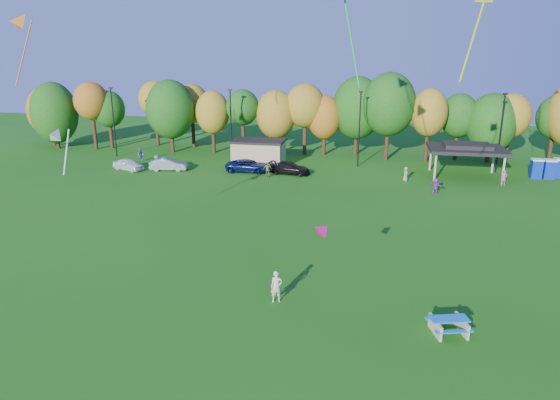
% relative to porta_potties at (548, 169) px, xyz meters
% --- Properties ---
extents(ground, '(160.00, 160.00, 0.00)m').
position_rel_porta_potties_xyz_m(ground, '(-23.01, -37.99, -1.10)').
color(ground, '#19600F').
rests_on(ground, ground).
extents(tree_line, '(93.57, 10.55, 11.15)m').
position_rel_porta_potties_xyz_m(tree_line, '(-24.04, 7.53, 4.82)').
color(tree_line, black).
rests_on(tree_line, ground).
extents(lamp_posts, '(64.50, 0.25, 9.09)m').
position_rel_porta_potties_xyz_m(lamp_posts, '(-21.01, 2.01, 3.80)').
color(lamp_posts, black).
rests_on(lamp_posts, ground).
extents(utility_building, '(6.30, 4.30, 3.25)m').
position_rel_porta_potties_xyz_m(utility_building, '(-33.01, 0.01, 0.54)').
color(utility_building, tan).
rests_on(utility_building, ground).
extents(pavilion, '(8.20, 6.20, 3.77)m').
position_rel_porta_potties_xyz_m(pavilion, '(-9.01, -0.99, 2.13)').
color(pavilion, tan).
rests_on(pavilion, ground).
extents(porta_potties, '(3.75, 1.87, 2.18)m').
position_rel_porta_potties_xyz_m(porta_potties, '(0.00, 0.00, 0.00)').
color(porta_potties, '#0B2895').
rests_on(porta_potties, ground).
extents(picnic_table, '(2.29, 2.06, 0.83)m').
position_rel_porta_potties_xyz_m(picnic_table, '(-15.12, -35.12, -0.61)').
color(picnic_table, tan).
rests_on(picnic_table, ground).
extents(kite_flyer, '(0.78, 0.63, 1.85)m').
position_rel_porta_potties_xyz_m(kite_flyer, '(-24.31, -33.47, -0.17)').
color(kite_flyer, beige).
rests_on(kite_flyer, ground).
extents(car_a, '(4.33, 2.89, 1.37)m').
position_rel_porta_potties_xyz_m(car_a, '(-47.75, -5.04, -0.41)').
color(car_a, white).
rests_on(car_a, ground).
extents(car_b, '(4.59, 2.24, 1.45)m').
position_rel_porta_potties_xyz_m(car_b, '(-43.00, -4.25, -0.37)').
color(car_b, gray).
rests_on(car_b, ground).
extents(car_c, '(5.23, 2.48, 1.44)m').
position_rel_porta_potties_xyz_m(car_c, '(-33.53, -3.28, -0.38)').
color(car_c, '#0B1545').
rests_on(car_c, ground).
extents(car_d, '(4.97, 2.50, 1.39)m').
position_rel_porta_potties_xyz_m(car_d, '(-28.60, -3.45, -0.40)').
color(car_d, black).
rests_on(car_d, ground).
extents(far_person_0, '(1.04, 0.93, 1.74)m').
position_rel_porta_potties_xyz_m(far_person_0, '(-48.38, -0.41, -0.23)').
color(far_person_0, '#425592').
rests_on(far_person_0, ground).
extents(far_person_1, '(1.32, 1.28, 1.81)m').
position_rel_porta_potties_xyz_m(far_person_1, '(-44.38, -4.44, -0.19)').
color(far_person_1, teal).
rests_on(far_person_1, ground).
extents(far_person_2, '(0.68, 0.86, 1.55)m').
position_rel_porta_potties_xyz_m(far_person_2, '(-15.62, -4.11, -0.32)').
color(far_person_2, tan).
rests_on(far_person_2, ground).
extents(far_person_3, '(1.12, 0.75, 1.77)m').
position_rel_porta_potties_xyz_m(far_person_3, '(-30.77, -5.38, -0.21)').
color(far_person_3, olive).
rests_on(far_person_3, ground).
extents(far_person_4, '(1.50, 1.26, 1.61)m').
position_rel_porta_potties_xyz_m(far_person_4, '(-12.98, -8.89, -0.29)').
color(far_person_4, purple).
rests_on(far_person_4, ground).
extents(far_person_5, '(0.67, 0.50, 1.67)m').
position_rel_porta_potties_xyz_m(far_person_5, '(-5.56, -4.27, -0.26)').
color(far_person_5, '#B756A5').
rests_on(far_person_5, ground).
extents(kite_3, '(0.96, 2.08, 3.36)m').
position_rel_porta_potties_xyz_m(kite_3, '(-38.71, -30.85, 7.64)').
color(kite_3, silver).
extents(kite_5, '(1.27, 1.25, 1.03)m').
position_rel_porta_potties_xyz_m(kite_5, '(-21.83, -34.79, 3.90)').
color(kite_5, '#C40A73').
extents(kite_6, '(2.60, 2.77, 5.37)m').
position_rel_porta_potties_xyz_m(kite_6, '(-44.34, -25.09, 14.60)').
color(kite_6, orange).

